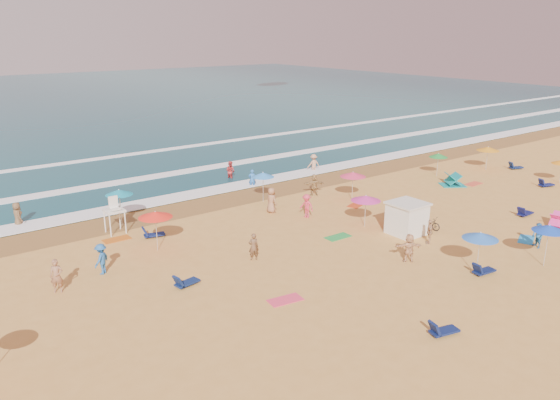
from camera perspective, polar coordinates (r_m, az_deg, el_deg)
ground at (r=32.07m, az=2.99°, el=-5.89°), size 220.00×220.00×0.00m
ocean at (r=109.00m, az=-26.79°, el=8.86°), size 220.00×140.00×0.18m
wet_sand at (r=41.82m, az=-7.98°, el=-0.41°), size 220.00×220.00×0.00m
surf_foam at (r=49.43m, az=-12.96°, el=2.20°), size 200.00×18.70×0.05m
cabana at (r=36.07m, az=13.10°, el=-1.95°), size 2.00×2.00×2.00m
cabana_roof at (r=35.74m, az=13.22°, el=-0.35°), size 2.20×2.20×0.12m
bicycle at (r=37.48m, az=15.28°, el=-2.30°), size 0.78×1.71×0.87m
lifeguard_stand at (r=36.85m, az=-16.89°, el=-1.76°), size 1.20×1.20×2.10m
beach_umbrellas at (r=31.31m, az=3.38°, el=-2.23°), size 56.22×29.58×0.78m
loungers at (r=33.57m, az=11.53°, el=-4.83°), size 57.20×19.25×0.34m
towels at (r=30.57m, az=5.02°, el=-7.12°), size 45.45×24.59×0.03m
popup_tents at (r=44.47m, az=22.16°, el=0.32°), size 5.43×13.20×1.20m
beachgoers at (r=37.35m, az=-1.54°, el=-1.15°), size 32.32×26.58×2.11m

